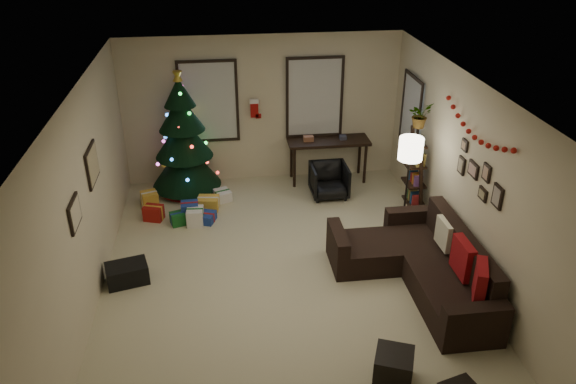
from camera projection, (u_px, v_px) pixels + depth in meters
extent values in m
plane|color=#C0B791|center=(286.00, 287.00, 7.64)|extent=(7.00, 7.00, 0.00)
plane|color=white|center=(286.00, 97.00, 6.39)|extent=(7.00, 7.00, 0.00)
plane|color=beige|center=(262.00, 110.00, 10.10)|extent=(5.00, 0.00, 5.00)
plane|color=beige|center=(81.00, 213.00, 6.73)|extent=(0.00, 7.00, 7.00)
plane|color=beige|center=(475.00, 189.00, 7.30)|extent=(0.00, 7.00, 7.00)
cube|color=#728CB2|center=(209.00, 102.00, 9.87)|extent=(0.94, 0.02, 1.35)
cube|color=beige|center=(209.00, 102.00, 9.87)|extent=(0.94, 0.03, 1.35)
cube|color=#728CB2|center=(314.00, 97.00, 10.09)|extent=(0.94, 0.02, 1.35)
cube|color=beige|center=(314.00, 97.00, 10.09)|extent=(0.94, 0.03, 1.35)
cube|color=#728CB2|center=(412.00, 113.00, 9.47)|extent=(0.05, 0.27, 1.17)
cube|color=beige|center=(412.00, 113.00, 9.47)|extent=(0.05, 0.45, 1.17)
cylinder|color=black|center=(187.00, 183.00, 10.16)|extent=(0.09, 0.09, 0.27)
cone|color=black|center=(185.00, 163.00, 9.98)|extent=(1.23, 1.23, 0.86)
cone|color=black|center=(183.00, 137.00, 9.75)|extent=(1.01, 1.01, 0.72)
cone|color=black|center=(181.00, 112.00, 9.54)|extent=(0.80, 0.80, 0.63)
cone|color=black|center=(179.00, 92.00, 9.37)|extent=(0.54, 0.54, 0.50)
cylinder|color=maroon|center=(188.00, 189.00, 10.22)|extent=(0.99, 0.99, 0.04)
cube|color=gold|center=(208.00, 203.00, 9.54)|extent=(0.35, 0.28, 0.22)
cube|color=navy|center=(190.00, 211.00, 9.22)|extent=(0.28, 0.25, 0.30)
cube|color=silver|center=(223.00, 195.00, 9.84)|extent=(0.25, 0.30, 0.18)
cube|color=maroon|center=(154.00, 213.00, 9.21)|extent=(0.30, 0.22, 0.25)
cube|color=#14591E|center=(178.00, 219.00, 9.09)|extent=(0.22, 0.22, 0.20)
cube|color=gold|center=(150.00, 200.00, 9.59)|extent=(0.26, 0.26, 0.28)
cube|color=navy|center=(203.00, 217.00, 9.19)|extent=(0.40, 0.30, 0.15)
cube|color=silver|center=(195.00, 217.00, 9.06)|extent=(0.26, 0.30, 0.29)
cube|color=black|center=(437.00, 276.00, 7.55)|extent=(0.80, 2.12, 0.37)
cube|color=black|center=(462.00, 248.00, 7.39)|extent=(0.20, 2.12, 0.46)
cube|color=black|center=(474.00, 327.00, 6.48)|extent=(0.80, 0.20, 0.58)
cube|color=black|center=(410.00, 225.00, 8.53)|extent=(0.80, 0.20, 0.58)
cube|color=black|center=(369.00, 253.00, 8.05)|extent=(0.75, 0.80, 0.37)
cube|color=black|center=(338.00, 249.00, 7.95)|extent=(0.18, 0.80, 0.58)
cube|color=maroon|center=(480.00, 282.00, 6.67)|extent=(0.30, 0.48, 0.46)
cube|color=maroon|center=(463.00, 258.00, 7.12)|extent=(0.13, 0.47, 0.47)
cube|color=beige|center=(445.00, 234.00, 7.66)|extent=(0.12, 0.40, 0.40)
cube|color=black|center=(393.00, 368.00, 6.05)|extent=(0.53, 0.53, 0.38)
cube|color=black|center=(328.00, 141.00, 10.25)|extent=(1.50, 0.54, 0.05)
cylinder|color=black|center=(294.00, 168.00, 10.17)|extent=(0.05, 0.05, 0.75)
cylinder|color=black|center=(291.00, 159.00, 10.55)|extent=(0.05, 0.05, 0.75)
cylinder|color=black|center=(365.00, 164.00, 10.32)|extent=(0.05, 0.05, 0.75)
cylinder|color=black|center=(359.00, 155.00, 10.70)|extent=(0.05, 0.05, 0.75)
imported|color=black|center=(329.00, 181.00, 9.88)|extent=(0.60, 0.56, 0.60)
cube|color=black|center=(421.00, 181.00, 8.78)|extent=(0.05, 0.05, 1.56)
cube|color=black|center=(412.00, 170.00, 9.15)|extent=(0.05, 0.05, 1.56)
cube|color=black|center=(412.00, 202.00, 9.18)|extent=(0.30, 0.43, 0.03)
cube|color=black|center=(414.00, 183.00, 9.02)|extent=(0.30, 0.43, 0.03)
cube|color=black|center=(416.00, 163.00, 8.86)|extent=(0.30, 0.43, 0.03)
cube|color=black|center=(419.00, 143.00, 8.70)|extent=(0.30, 0.43, 0.03)
imported|color=#4C4C4C|center=(420.00, 112.00, 8.58)|extent=(0.60, 0.58, 0.51)
cylinder|color=black|center=(401.00, 237.00, 8.76)|extent=(0.29, 0.29, 0.03)
cylinder|color=black|center=(406.00, 196.00, 8.42)|extent=(0.03, 0.03, 1.41)
cylinder|color=white|center=(411.00, 149.00, 8.07)|extent=(0.36, 0.36, 0.33)
cube|color=black|center=(92.00, 165.00, 7.35)|extent=(0.04, 0.60, 0.50)
cube|color=tan|center=(92.00, 165.00, 7.35)|extent=(0.01, 0.54, 0.45)
cube|color=black|center=(74.00, 214.00, 6.36)|extent=(0.04, 0.45, 0.35)
cube|color=beige|center=(74.00, 214.00, 6.36)|extent=(0.01, 0.41, 0.31)
cube|color=black|center=(498.00, 196.00, 6.67)|extent=(0.03, 0.22, 0.28)
cube|color=black|center=(487.00, 173.00, 6.91)|extent=(0.03, 0.18, 0.22)
cube|color=black|center=(483.00, 194.00, 7.05)|extent=(0.03, 0.20, 0.16)
cube|color=black|center=(473.00, 170.00, 7.28)|extent=(0.03, 0.26, 0.20)
cube|color=black|center=(462.00, 165.00, 7.63)|extent=(0.03, 0.18, 0.24)
cube|color=black|center=(465.00, 145.00, 7.49)|extent=(0.03, 0.16, 0.16)
cube|color=#990F0C|center=(254.00, 109.00, 9.96)|extent=(0.14, 0.04, 0.30)
cube|color=white|center=(254.00, 101.00, 9.89)|extent=(0.16, 0.05, 0.08)
cube|color=#990F0C|center=(258.00, 116.00, 10.03)|extent=(0.10, 0.04, 0.08)
cube|color=#990F0C|center=(271.00, 97.00, 10.11)|extent=(0.14, 0.04, 0.30)
cube|color=white|center=(271.00, 89.00, 10.04)|extent=(0.16, 0.05, 0.08)
cube|color=#990F0C|center=(275.00, 104.00, 10.18)|extent=(0.10, 0.04, 0.08)
cube|color=black|center=(127.00, 273.00, 7.68)|extent=(0.63, 0.50, 0.28)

